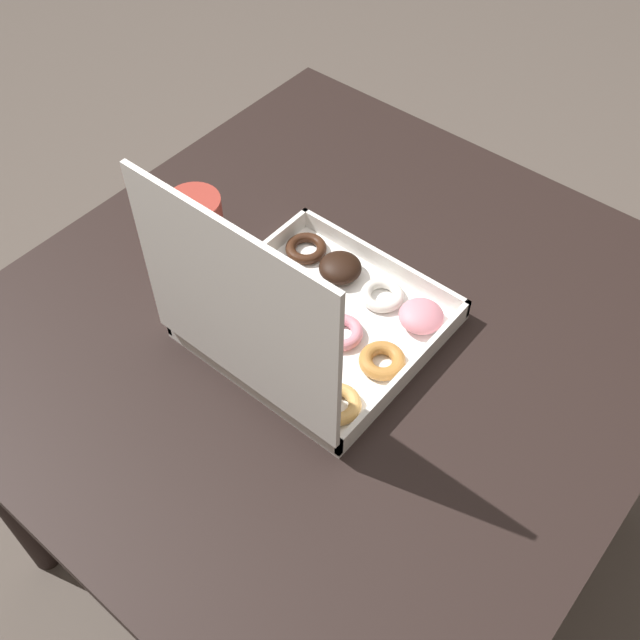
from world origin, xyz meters
TOP-DOWN VIEW (x-y plane):
  - ground_plane at (0.00, 0.00)m, footprint 8.00×8.00m
  - dining_table at (0.00, 0.00)m, footprint 0.95×1.00m
  - donut_box at (0.01, 0.07)m, footprint 0.32×0.32m
  - coffee_mug at (0.26, 0.02)m, footprint 0.09×0.09m

SIDE VIEW (x-z plane):
  - ground_plane at x=0.00m, z-range 0.00..0.00m
  - dining_table at x=0.00m, z-range 0.26..0.99m
  - coffee_mug at x=0.26m, z-range 0.73..0.83m
  - donut_box at x=0.01m, z-range 0.62..0.95m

